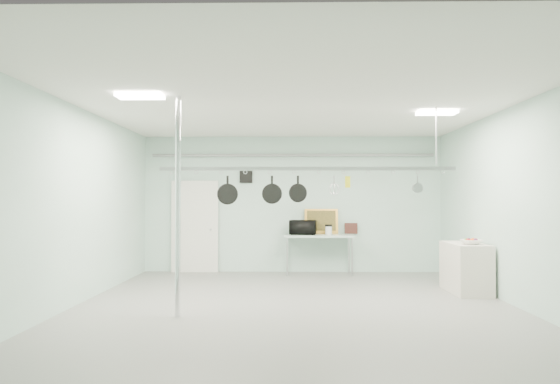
{
  "coord_description": "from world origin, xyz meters",
  "views": [
    {
      "loc": [
        -0.1,
        -7.8,
        1.68
      ],
      "look_at": [
        -0.25,
        1.0,
        1.83
      ],
      "focal_mm": 32.0,
      "sensor_mm": 36.0,
      "label": 1
    }
  ],
  "objects_px": {
    "chrome_pole": "(178,206)",
    "side_cabinet": "(466,268)",
    "prep_table": "(319,238)",
    "coffee_canister": "(329,231)",
    "microwave": "(303,227)",
    "skillet_mid": "(272,190)",
    "skillet_right": "(298,189)",
    "fruit_bowl": "(471,242)",
    "skillet_left": "(228,190)",
    "pot_rack": "(307,167)"
  },
  "relations": [
    {
      "from": "coffee_canister",
      "to": "skillet_right",
      "type": "xyz_separation_m",
      "value": [
        -0.76,
        -3.18,
        0.87
      ]
    },
    {
      "from": "skillet_mid",
      "to": "skillet_right",
      "type": "xyz_separation_m",
      "value": [
        0.42,
        0.0,
        0.02
      ]
    },
    {
      "from": "side_cabinet",
      "to": "coffee_canister",
      "type": "relative_size",
      "value": 6.16
    },
    {
      "from": "microwave",
      "to": "fruit_bowl",
      "type": "relative_size",
      "value": 1.64
    },
    {
      "from": "microwave",
      "to": "coffee_canister",
      "type": "height_order",
      "value": "microwave"
    },
    {
      "from": "side_cabinet",
      "to": "skillet_mid",
      "type": "relative_size",
      "value": 2.6
    },
    {
      "from": "skillet_left",
      "to": "side_cabinet",
      "type": "bearing_deg",
      "value": -1.24
    },
    {
      "from": "side_cabinet",
      "to": "skillet_left",
      "type": "relative_size",
      "value": 2.57
    },
    {
      "from": "prep_table",
      "to": "side_cabinet",
      "type": "height_order",
      "value": "prep_table"
    },
    {
      "from": "chrome_pole",
      "to": "coffee_canister",
      "type": "distance_m",
      "value": 4.83
    },
    {
      "from": "chrome_pole",
      "to": "microwave",
      "type": "xyz_separation_m",
      "value": [
        1.94,
        4.23,
        -0.53
      ]
    },
    {
      "from": "microwave",
      "to": "skillet_left",
      "type": "distance_m",
      "value": 3.67
    },
    {
      "from": "pot_rack",
      "to": "fruit_bowl",
      "type": "bearing_deg",
      "value": 15.62
    },
    {
      "from": "chrome_pole",
      "to": "side_cabinet",
      "type": "xyz_separation_m",
      "value": [
        4.85,
        2.0,
        -1.15
      ]
    },
    {
      "from": "chrome_pole",
      "to": "fruit_bowl",
      "type": "relative_size",
      "value": 8.9
    },
    {
      "from": "microwave",
      "to": "skillet_right",
      "type": "xyz_separation_m",
      "value": [
        -0.18,
        -3.33,
        0.81
      ]
    },
    {
      "from": "side_cabinet",
      "to": "skillet_right",
      "type": "xyz_separation_m",
      "value": [
        -3.09,
        -1.1,
        1.43
      ]
    },
    {
      "from": "chrome_pole",
      "to": "skillet_left",
      "type": "distance_m",
      "value": 1.12
    },
    {
      "from": "microwave",
      "to": "skillet_left",
      "type": "height_order",
      "value": "skillet_left"
    },
    {
      "from": "prep_table",
      "to": "pot_rack",
      "type": "bearing_deg",
      "value": -96.91
    },
    {
      "from": "pot_rack",
      "to": "coffee_canister",
      "type": "xyz_separation_m",
      "value": [
        0.61,
        3.18,
        -1.23
      ]
    },
    {
      "from": "skillet_mid",
      "to": "skillet_right",
      "type": "height_order",
      "value": "same"
    },
    {
      "from": "fruit_bowl",
      "to": "chrome_pole",
      "type": "bearing_deg",
      "value": -160.43
    },
    {
      "from": "microwave",
      "to": "skillet_mid",
      "type": "xyz_separation_m",
      "value": [
        -0.6,
        -3.33,
        0.79
      ]
    },
    {
      "from": "side_cabinet",
      "to": "skillet_mid",
      "type": "bearing_deg",
      "value": -162.63
    },
    {
      "from": "prep_table",
      "to": "skillet_left",
      "type": "bearing_deg",
      "value": -117.11
    },
    {
      "from": "skillet_left",
      "to": "microwave",
      "type": "bearing_deg",
      "value": 52.45
    },
    {
      "from": "prep_table",
      "to": "side_cabinet",
      "type": "relative_size",
      "value": 1.33
    },
    {
      "from": "chrome_pole",
      "to": "skillet_mid",
      "type": "bearing_deg",
      "value": 34.0
    },
    {
      "from": "coffee_canister",
      "to": "fruit_bowl",
      "type": "relative_size",
      "value": 0.54
    },
    {
      "from": "chrome_pole",
      "to": "skillet_mid",
      "type": "xyz_separation_m",
      "value": [
        1.33,
        0.9,
        0.25
      ]
    },
    {
      "from": "pot_rack",
      "to": "skillet_mid",
      "type": "distance_m",
      "value": 0.68
    },
    {
      "from": "fruit_bowl",
      "to": "skillet_left",
      "type": "distance_m",
      "value": 4.42
    },
    {
      "from": "prep_table",
      "to": "coffee_canister",
      "type": "distance_m",
      "value": 0.3
    },
    {
      "from": "prep_table",
      "to": "fruit_bowl",
      "type": "height_order",
      "value": "fruit_bowl"
    },
    {
      "from": "side_cabinet",
      "to": "microwave",
      "type": "distance_m",
      "value": 3.72
    },
    {
      "from": "coffee_canister",
      "to": "microwave",
      "type": "bearing_deg",
      "value": 165.48
    },
    {
      "from": "coffee_canister",
      "to": "fruit_bowl",
      "type": "xyz_separation_m",
      "value": [
        2.34,
        -2.35,
        -0.06
      ]
    },
    {
      "from": "microwave",
      "to": "coffee_canister",
      "type": "xyz_separation_m",
      "value": [
        0.57,
        -0.15,
        -0.07
      ]
    },
    {
      "from": "pot_rack",
      "to": "coffee_canister",
      "type": "height_order",
      "value": "pot_rack"
    },
    {
      "from": "prep_table",
      "to": "pot_rack",
      "type": "relative_size",
      "value": 0.33
    },
    {
      "from": "microwave",
      "to": "fruit_bowl",
      "type": "height_order",
      "value": "microwave"
    },
    {
      "from": "side_cabinet",
      "to": "microwave",
      "type": "height_order",
      "value": "microwave"
    },
    {
      "from": "chrome_pole",
      "to": "prep_table",
      "type": "bearing_deg",
      "value": 61.29
    },
    {
      "from": "pot_rack",
      "to": "skillet_left",
      "type": "relative_size",
      "value": 10.29
    },
    {
      "from": "pot_rack",
      "to": "skillet_right",
      "type": "bearing_deg",
      "value": 180.0
    },
    {
      "from": "skillet_right",
      "to": "skillet_left",
      "type": "bearing_deg",
      "value": 165.54
    },
    {
      "from": "prep_table",
      "to": "skillet_mid",
      "type": "xyz_separation_m",
      "value": [
        -0.97,
        -3.3,
        1.02
      ]
    },
    {
      "from": "side_cabinet",
      "to": "pot_rack",
      "type": "distance_m",
      "value": 3.62
    },
    {
      "from": "side_cabinet",
      "to": "skillet_left",
      "type": "xyz_separation_m",
      "value": [
        -4.24,
        -1.1,
        1.4
      ]
    }
  ]
}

